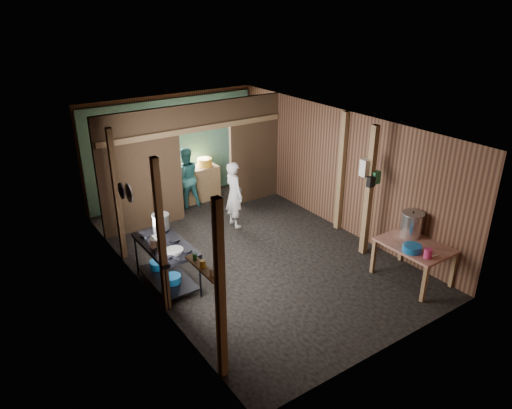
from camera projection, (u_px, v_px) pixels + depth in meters
floor at (250, 251)px, 9.53m from camera, size 4.50×7.00×0.00m
ceiling at (250, 124)px, 8.49m from camera, size 4.50×7.00×0.00m
wall_back at (172, 147)px, 11.66m from camera, size 4.50×0.00×2.60m
wall_front at (394, 272)px, 6.36m from camera, size 4.50×0.00×2.60m
wall_left at (137, 220)px, 7.85m from camera, size 0.00×7.00×2.60m
wall_right at (337, 169)px, 10.17m from camera, size 0.00×7.00×2.60m
partition_left at (140, 172)px, 9.99m from camera, size 1.85×0.10×2.60m
partition_right at (254, 150)px, 11.49m from camera, size 1.35×0.10×2.60m
partition_header at (204, 116)px, 10.40m from camera, size 1.30×0.10×0.60m
turquoise_panel at (173, 150)px, 11.63m from camera, size 4.40×0.06×2.50m
back_counter at (195, 185)px, 11.75m from camera, size 1.20×0.50×0.85m
wall_clock at (181, 123)px, 11.47m from camera, size 0.20×0.03×0.20m
post_left_a at (220, 293)px, 5.92m from camera, size 0.10×0.12×2.60m
post_left_b at (161, 238)px, 7.28m from camera, size 0.10×0.12×2.60m
post_left_c at (117, 196)px, 8.79m from camera, size 0.10×0.12×2.60m
post_right at (341, 172)px, 9.98m from camera, size 0.10×0.12×2.60m
post_free at (369, 192)px, 8.98m from camera, size 0.12×0.12×2.60m
cross_beam at (195, 129)px, 10.33m from camera, size 4.40×0.12×0.12m
pan_lid_big at (129, 193)px, 8.03m from camera, size 0.03×0.34×0.34m
pan_lid_small at (121, 191)px, 8.37m from camera, size 0.03×0.30×0.30m
wall_shelf at (203, 268)px, 6.27m from camera, size 0.14×0.80×0.03m
jar_white at (212, 272)px, 6.06m from camera, size 0.07×0.07×0.10m
jar_yellow at (203, 264)px, 6.25m from camera, size 0.08×0.08×0.10m
jar_green at (195, 257)px, 6.41m from camera, size 0.06×0.06×0.10m
bag_white at (366, 167)px, 8.82m from camera, size 0.22×0.15×0.32m
bag_green at (375, 177)px, 8.85m from camera, size 0.16×0.12×0.24m
bag_black at (371, 182)px, 8.78m from camera, size 0.14×0.10×0.20m
gas_range at (167, 265)px, 8.25m from camera, size 0.73×1.42×0.84m
prep_table at (413, 262)px, 8.45m from camera, size 0.88×1.21×0.71m
stove_pot_large at (161, 222)px, 8.51m from camera, size 0.39×0.39×0.32m
stove_pot_med at (158, 244)px, 7.88m from camera, size 0.32×0.32×0.22m
frying_pan at (174, 251)px, 7.79m from camera, size 0.48×0.60×0.07m
blue_tub_front at (172, 279)px, 8.18m from camera, size 0.30×0.30×0.12m
blue_tub_back at (159, 264)px, 8.62m from camera, size 0.32×0.32×0.13m
stock_pot at (412, 225)px, 8.53m from camera, size 0.41×0.41×0.48m
wash_basin at (412, 248)px, 8.05m from camera, size 0.42×0.42×0.12m
pink_bucket at (428, 254)px, 7.85m from camera, size 0.17×0.17×0.16m
knife at (431, 257)px, 7.90m from camera, size 0.30×0.09×0.01m
yellow_tub at (205, 162)px, 11.70m from camera, size 0.36×0.36×0.20m
red_cup at (178, 169)px, 11.33m from camera, size 0.13×0.13×0.15m
cook at (234, 195)px, 10.33m from camera, size 0.37×0.55×1.48m
worker_back at (185, 178)px, 11.28m from camera, size 0.78×0.65×1.49m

